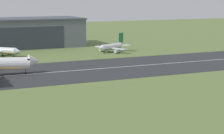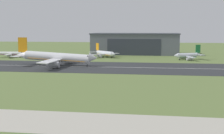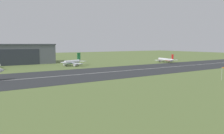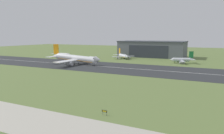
# 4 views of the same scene
# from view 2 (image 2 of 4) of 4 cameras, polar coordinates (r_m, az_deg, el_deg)

# --- Properties ---
(ground_plane) EXTENTS (710.25, 710.25, 0.00)m
(ground_plane) POSITION_cam_2_polar(r_m,az_deg,el_deg) (102.09, 11.14, -4.51)
(ground_plane) COLOR olive
(runway_strip) EXTENTS (470.25, 48.53, 0.06)m
(runway_strip) POSITION_cam_2_polar(r_m,az_deg,el_deg) (162.06, 10.18, -0.21)
(runway_strip) COLOR #2B2D30
(runway_strip) RESTS_ON ground_plane
(runway_centreline) EXTENTS (423.23, 0.70, 0.01)m
(runway_centreline) POSITION_cam_2_polar(r_m,az_deg,el_deg) (162.06, 10.18, -0.20)
(runway_centreline) COLOR silver
(runway_centreline) RESTS_ON runway_strip
(taxiway_road) EXTENTS (352.69, 16.16, 0.05)m
(taxiway_road) POSITION_cam_2_polar(r_m,az_deg,el_deg) (66.82, 12.57, -10.72)
(taxiway_road) COLOR #B2AD9E
(taxiway_road) RESTS_ON ground_plane
(hangar_building) EXTENTS (68.34, 30.99, 16.54)m
(hangar_building) POSITION_cam_2_polar(r_m,az_deg,el_deg) (249.39, 4.29, 4.30)
(hangar_building) COLOR slate
(hangar_building) RESTS_ON ground_plane
(airplane_landing) EXTENTS (46.33, 47.17, 15.35)m
(airplane_landing) POSITION_cam_2_polar(r_m,az_deg,el_deg) (172.25, -10.08, 1.74)
(airplane_landing) COLOR white
(airplane_landing) RESTS_ON ground_plane
(airplane_parked_west) EXTENTS (21.71, 21.69, 9.71)m
(airplane_parked_west) POSITION_cam_2_polar(r_m,az_deg,el_deg) (219.14, -1.30, 2.52)
(airplane_parked_west) COLOR silver
(airplane_parked_west) RESTS_ON ground_plane
(airplane_parked_east) EXTENTS (21.16, 17.21, 8.23)m
(airplane_parked_east) POSITION_cam_2_polar(r_m,az_deg,el_deg) (229.80, -18.15, 2.36)
(airplane_parked_east) COLOR white
(airplane_parked_east) RESTS_ON ground_plane
(airplane_parked_far_east) EXTENTS (20.33, 20.70, 9.72)m
(airplane_parked_far_east) POSITION_cam_2_polar(r_m,az_deg,el_deg) (207.56, 13.63, 2.04)
(airplane_parked_far_east) COLOR silver
(airplane_parked_far_east) RESTS_ON ground_plane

